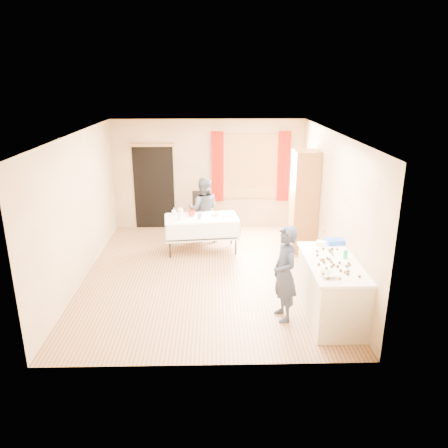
{
  "coord_description": "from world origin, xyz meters",
  "views": [
    {
      "loc": [
        0.12,
        -7.47,
        3.49
      ],
      "look_at": [
        0.31,
        0.0,
        0.98
      ],
      "focal_mm": 35.0,
      "sensor_mm": 36.0,
      "label": 1
    }
  ],
  "objects_px": {
    "woman": "(204,209)",
    "chair": "(202,222)",
    "party_table": "(202,231)",
    "girl": "(285,274)",
    "cabinet": "(304,202)",
    "counter": "(331,289)"
  },
  "relations": [
    {
      "from": "girl",
      "to": "woman",
      "type": "xyz_separation_m",
      "value": [
        -1.27,
        3.43,
        -0.02
      ]
    },
    {
      "from": "woman",
      "to": "cabinet",
      "type": "bearing_deg",
      "value": 166.33
    },
    {
      "from": "party_table",
      "to": "woman",
      "type": "relative_size",
      "value": 1.11
    },
    {
      "from": "party_table",
      "to": "cabinet",
      "type": "bearing_deg",
      "value": -6.22
    },
    {
      "from": "cabinet",
      "to": "woman",
      "type": "xyz_separation_m",
      "value": [
        -2.09,
        0.64,
        -0.34
      ]
    },
    {
      "from": "woman",
      "to": "chair",
      "type": "bearing_deg",
      "value": -77.59
    },
    {
      "from": "counter",
      "to": "chair",
      "type": "relative_size",
      "value": 1.61
    },
    {
      "from": "counter",
      "to": "chair",
      "type": "bearing_deg",
      "value": 118.9
    },
    {
      "from": "cabinet",
      "to": "girl",
      "type": "xyz_separation_m",
      "value": [
        -0.82,
        -2.78,
        -0.32
      ]
    },
    {
      "from": "party_table",
      "to": "girl",
      "type": "distance_m",
      "value": 3.08
    },
    {
      "from": "party_table",
      "to": "chair",
      "type": "xyz_separation_m",
      "value": [
        -0.02,
        0.98,
        -0.14
      ]
    },
    {
      "from": "counter",
      "to": "girl",
      "type": "xyz_separation_m",
      "value": [
        -0.72,
        -0.05,
        0.29
      ]
    },
    {
      "from": "cabinet",
      "to": "party_table",
      "type": "xyz_separation_m",
      "value": [
        -2.12,
        -0.01,
        -0.61
      ]
    },
    {
      "from": "party_table",
      "to": "woman",
      "type": "xyz_separation_m",
      "value": [
        0.03,
        0.65,
        0.27
      ]
    },
    {
      "from": "party_table",
      "to": "chair",
      "type": "relative_size",
      "value": 1.56
    },
    {
      "from": "girl",
      "to": "chair",
      "type": "bearing_deg",
      "value": -173.65
    },
    {
      "from": "cabinet",
      "to": "party_table",
      "type": "height_order",
      "value": "cabinet"
    },
    {
      "from": "party_table",
      "to": "woman",
      "type": "distance_m",
      "value": 0.71
    },
    {
      "from": "chair",
      "to": "woman",
      "type": "distance_m",
      "value": 0.53
    },
    {
      "from": "cabinet",
      "to": "counter",
      "type": "height_order",
      "value": "cabinet"
    },
    {
      "from": "party_table",
      "to": "chair",
      "type": "bearing_deg",
      "value": 84.82
    },
    {
      "from": "cabinet",
      "to": "party_table",
      "type": "relative_size",
      "value": 1.33
    }
  ]
}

